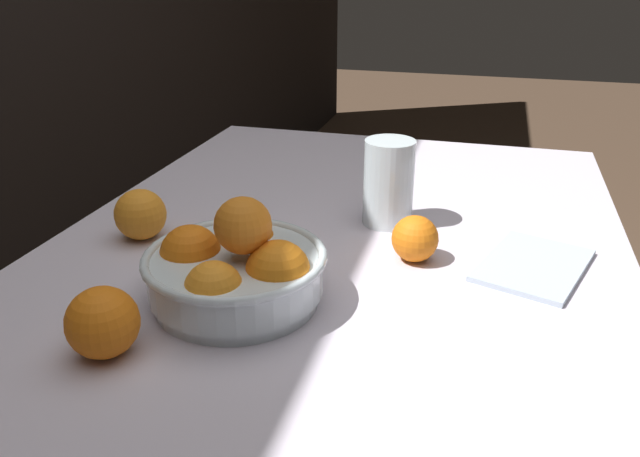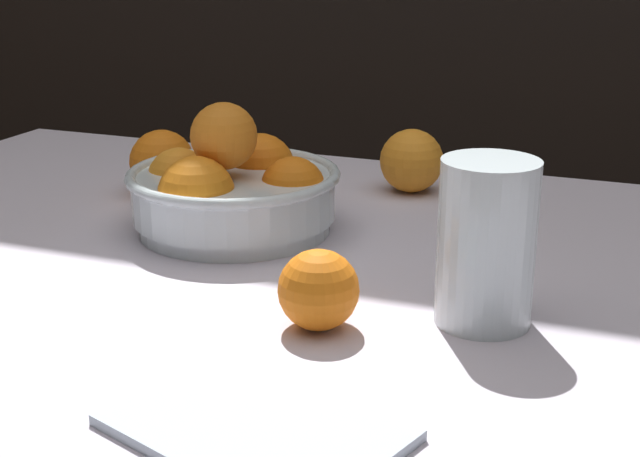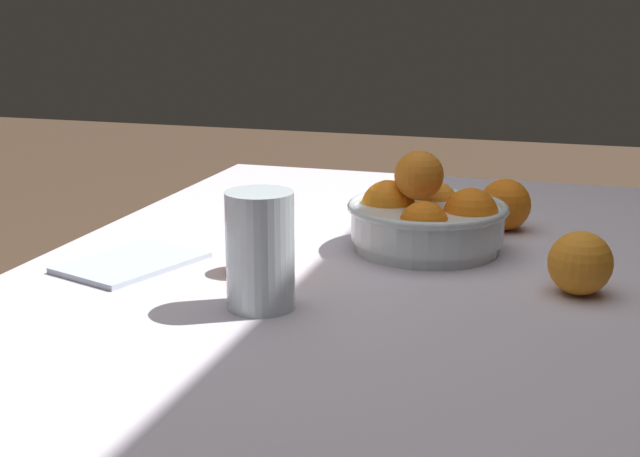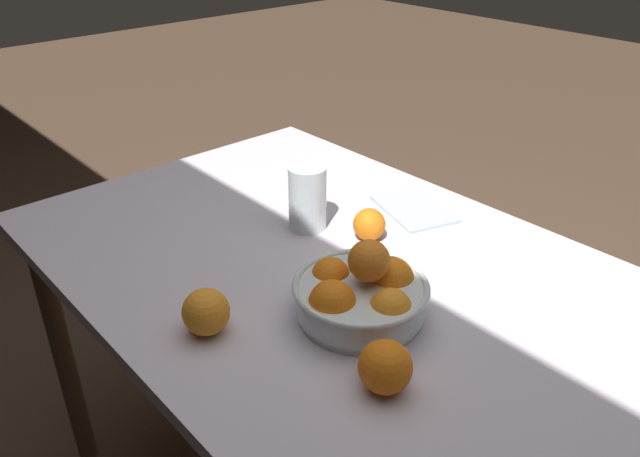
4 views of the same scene
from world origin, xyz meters
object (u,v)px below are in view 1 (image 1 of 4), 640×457
Objects in this scene: juice_glass at (388,188)px; orange_loose_aside at (415,239)px; orange_loose_front at (103,322)px; fruit_bowl at (236,268)px; orange_loose_near_bowl at (139,216)px.

juice_glass is 0.14m from orange_loose_aside.
orange_loose_front is at bearing 137.31° from orange_loose_aside.
orange_loose_aside is (0.18, -0.20, -0.01)m from fruit_bowl.
fruit_bowl reaches higher than juice_glass.
orange_loose_near_bowl is at bearing 57.98° from fruit_bowl.
orange_loose_front reaches higher than orange_loose_aside.
orange_loose_near_bowl is 0.98× the size of orange_loose_front.
orange_loose_near_bowl is at bearing 114.95° from juice_glass.
fruit_bowl is 0.27m from orange_loose_aside.
orange_loose_aside is at bearing -153.71° from juice_glass.
fruit_bowl is 0.18m from orange_loose_front.
fruit_bowl is at bearing -33.50° from orange_loose_front.
juice_glass is 2.07× the size of orange_loose_aside.
fruit_bowl reaches higher than orange_loose_aside.
juice_glass is at bearing -24.98° from fruit_bowl.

